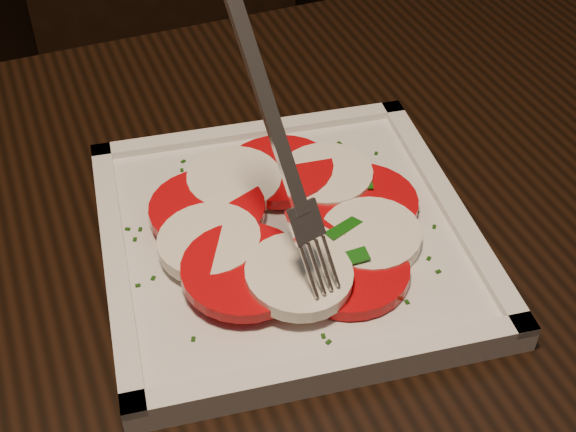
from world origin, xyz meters
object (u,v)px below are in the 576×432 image
table (339,396)px  chair (186,44)px  plate (288,240)px  fork (268,135)px

table → chair: (0.17, 0.72, -0.12)m
chair → plate: bearing=-98.0°
table → plate: (-0.01, 0.07, 0.11)m
table → plate: 0.13m
table → plate: plate is taller
table → chair: bearing=77.0°
table → plate: size_ratio=5.02×
chair → fork: (-0.20, -0.67, 0.33)m
table → plate: bearing=95.3°
table → fork: fork is taller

